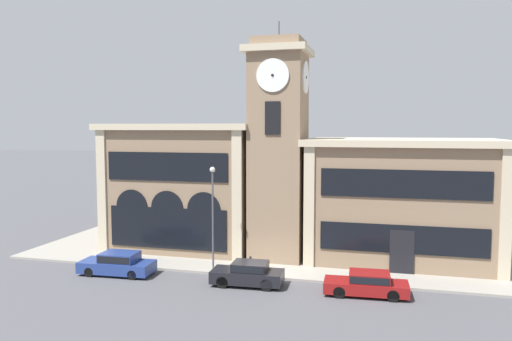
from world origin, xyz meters
TOP-DOWN VIEW (x-y plane):
  - ground_plane at (0.00, 0.00)m, footprint 300.00×300.00m
  - sidewalk_kerb at (0.00, 6.74)m, footprint 37.44×13.49m
  - clock_tower at (0.00, 4.75)m, footprint 4.36×4.36m
  - town_hall_left_wing at (-7.69, 7.17)m, footprint 11.83×9.26m
  - town_hall_right_wing at (8.43, 7.18)m, footprint 13.29×9.26m
  - parked_car_near at (-9.11, -1.53)m, footprint 4.80×2.13m
  - parked_car_mid at (-0.44, -1.53)m, footprint 4.34×2.02m
  - parked_car_far at (6.48, -1.53)m, footprint 4.72×2.00m
  - street_lamp at (-3.45, 0.70)m, footprint 0.36×0.36m
  - bollard at (-0.89, 0.59)m, footprint 0.18×0.18m

SIDE VIEW (x-z plane):
  - ground_plane at x=0.00m, z-range 0.00..0.00m
  - sidewalk_kerb at x=0.00m, z-range 0.00..0.15m
  - bollard at x=-0.89m, z-range 0.14..1.20m
  - parked_car_far at x=6.48m, z-range 0.03..1.37m
  - parked_car_near at x=-9.11m, z-range 0.02..1.46m
  - parked_car_mid at x=-0.44m, z-range 0.04..1.46m
  - town_hall_right_wing at x=8.43m, z-range 0.03..8.61m
  - street_lamp at x=-3.45m, z-range 1.10..7.81m
  - town_hall_left_wing at x=-7.69m, z-range 0.03..9.68m
  - clock_tower at x=0.00m, z-range -0.53..16.12m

